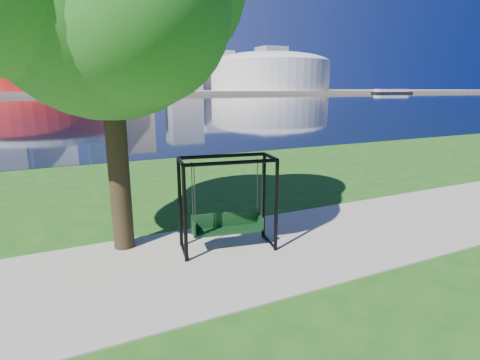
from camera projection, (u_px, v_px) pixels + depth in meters
ground at (249, 243)px, 9.10m from camera, size 900.00×900.00×0.00m
path at (259, 251)px, 8.66m from camera, size 120.00×4.00×0.03m
river at (75, 102)px, 98.57m from camera, size 900.00×180.00×0.02m
far_bank at (64, 92)px, 277.27m from camera, size 900.00×228.00×2.00m
stadium at (43, 69)px, 207.67m from camera, size 83.00×83.00×32.00m
arena at (270, 71)px, 267.69m from camera, size 84.00×84.00×26.56m
skyline at (52, 44)px, 278.91m from camera, size 392.00×66.00×96.50m
swing at (227, 206)px, 8.55m from camera, size 2.26×1.26×2.19m
barge at (391, 92)px, 258.85m from camera, size 30.85×11.32×3.01m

